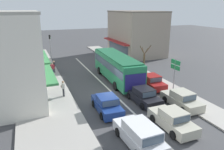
{
  "coord_description": "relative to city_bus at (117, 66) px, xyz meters",
  "views": [
    {
      "loc": [
        -7.98,
        -19.51,
        8.76
      ],
      "look_at": [
        0.89,
        2.87,
        1.2
      ],
      "focal_mm": 35.0,
      "sensor_mm": 36.0,
      "label": 1
    }
  ],
  "objects": [
    {
      "name": "ground_plane",
      "position": [
        -1.96,
        -4.06,
        -1.88
      ],
      "size": [
        140.0,
        140.0,
        0.0
      ],
      "primitive_type": "plane",
      "color": "#3F3F42"
    },
    {
      "name": "city_bus",
      "position": [
        0.0,
        0.0,
        0.0
      ],
      "size": [
        3.06,
        10.95,
        3.23
      ],
      "color": "#237A4C",
      "rests_on": "ground"
    },
    {
      "name": "wagon_queue_far_back",
      "position": [
        -3.68,
        -12.65,
        -1.14
      ],
      "size": [
        2.06,
        4.56,
        1.58
      ],
      "color": "silver",
      "rests_on": "ground"
    },
    {
      "name": "traffic_light_downstreet",
      "position": [
        -6.08,
        15.09,
        0.97
      ],
      "size": [
        0.33,
        0.24,
        4.2
      ],
      "color": "gray",
      "rests_on": "ground"
    },
    {
      "name": "pedestrian_browsing_midblock",
      "position": [
        -6.71,
        5.93,
        -0.81
      ],
      "size": [
        0.24,
        0.57,
        1.63
      ],
      "color": "#333338",
      "rests_on": "sidewalk_left"
    },
    {
      "name": "lane_centre_line",
      "position": [
        -1.96,
        -0.06,
        -1.88
      ],
      "size": [
        0.2,
        28.0,
        0.01
      ],
      "primitive_type": "cube",
      "color": "silver",
      "rests_on": "ground"
    },
    {
      "name": "building_right_far",
      "position": [
        9.52,
        13.23,
        2.13
      ],
      "size": [
        8.5,
        10.73,
        8.03
      ],
      "color": "gray",
      "rests_on": "ground"
    },
    {
      "name": "sedan_behind_bus_mid",
      "position": [
        -0.37,
        -11.7,
        -1.22
      ],
      "size": [
        1.97,
        4.24,
        1.47
      ],
      "color": "#B7B29E",
      "rests_on": "ground"
    },
    {
      "name": "parked_sedan_kerb_second",
      "position": [
        2.75,
        -3.56,
        -1.22
      ],
      "size": [
        1.98,
        4.24,
        1.47
      ],
      "color": "maroon",
      "rests_on": "ground"
    },
    {
      "name": "directional_road_sign",
      "position": [
        4.19,
        -5.71,
        0.82
      ],
      "size": [
        0.1,
        1.4,
        3.6
      ],
      "color": "gray",
      "rests_on": "ground"
    },
    {
      "name": "kerb_right",
      "position": [
        4.24,
        1.94,
        -1.82
      ],
      "size": [
        2.8,
        44.0,
        0.12
      ],
      "primitive_type": "cube",
      "color": "#A39E96",
      "rests_on": "ground"
    },
    {
      "name": "sedan_behind_bus_near",
      "position": [
        -3.99,
        -7.36,
        -1.22
      ],
      "size": [
        2.0,
        4.25,
        1.47
      ],
      "color": "navy",
      "rests_on": "ground"
    },
    {
      "name": "shopfront_mid_block",
      "position": [
        -12.14,
        4.82,
        1.86
      ],
      "size": [
        8.18,
        8.55,
        7.5
      ],
      "color": "silver",
      "rests_on": "ground"
    },
    {
      "name": "pedestrian_with_handbag_near",
      "position": [
        -6.97,
        -2.85,
        -0.81
      ],
      "size": [
        0.33,
        0.65,
        1.63
      ],
      "color": "#333338",
      "rests_on": "sidewalk_left"
    },
    {
      "name": "shopfront_far_end",
      "position": [
        -12.14,
        13.38,
        1.84
      ],
      "size": [
        7.15,
        8.01,
        7.45
      ],
      "color": "beige",
      "rests_on": "ground"
    },
    {
      "name": "sedan_adjacent_lane_trail",
      "position": [
        -0.13,
        -6.86,
        -1.22
      ],
      "size": [
        2.05,
        4.28,
        1.47
      ],
      "color": "black",
      "rests_on": "ground"
    },
    {
      "name": "sidewalk_left",
      "position": [
        -8.76,
        1.94,
        -1.81
      ],
      "size": [
        5.2,
        44.0,
        0.14
      ],
      "primitive_type": "cube",
      "color": "#A39E96",
      "rests_on": "ground"
    },
    {
      "name": "shopfront_corner_near",
      "position": [
        -12.15,
        -3.13,
        2.32
      ],
      "size": [
        7.79,
        7.09,
        8.42
      ],
      "color": "silver",
      "rests_on": "ground"
    },
    {
      "name": "parked_sedan_kerb_front",
      "position": [
        2.7,
        -8.89,
        -1.22
      ],
      "size": [
        1.96,
        4.23,
        1.47
      ],
      "color": "#B7B29E",
      "rests_on": "ground"
    },
    {
      "name": "pedestrian_far_walker",
      "position": [
        -7.08,
        4.83,
        -0.81
      ],
      "size": [
        0.52,
        0.35,
        1.63
      ],
      "color": "#232838",
      "rests_on": "sidewalk_left"
    },
    {
      "name": "street_tree_right",
      "position": [
        3.99,
        0.33,
        0.05
      ],
      "size": [
        1.7,
        1.62,
        4.1
      ],
      "color": "brown",
      "rests_on": "ground"
    }
  ]
}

